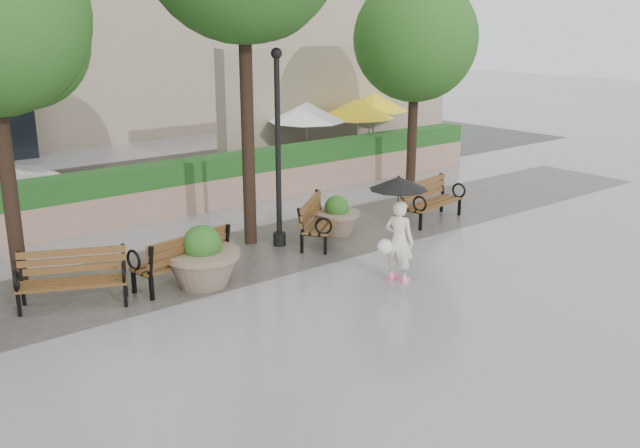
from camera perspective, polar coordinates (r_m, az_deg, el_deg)
ground at (r=12.70m, az=-1.38°, el=-6.51°), size 100.00×100.00×0.00m
cobble_strip at (r=15.03m, az=-8.39°, el=-3.00°), size 28.00×3.20×0.01m
hedge_wall at (r=18.29m, az=-14.92°, el=2.23°), size 24.00×0.80×1.35m
cafe_wall at (r=25.64m, az=1.80°, el=9.67°), size 10.00×0.60×4.00m
cafe_hedge at (r=23.92m, az=4.31°, el=5.41°), size 8.00×0.50×0.90m
asphalt_street at (r=22.06m, az=-19.12°, el=2.44°), size 40.00×7.00×0.00m
bench_1 at (r=13.27m, az=-19.09°, el=-5.06°), size 1.96×1.43×0.99m
bench_2 at (r=13.83m, az=-10.96°, el=-3.51°), size 2.02×1.10×1.03m
bench_3 at (r=16.09m, az=0.15°, el=-0.44°), size 1.90×1.73×1.00m
bench_4 at (r=18.00m, az=8.90°, el=1.18°), size 2.00×1.07×1.02m
planter_left at (r=13.61m, az=-9.35°, el=-3.05°), size 1.42×1.42×1.19m
planter_right at (r=16.72m, az=1.34°, el=0.42°), size 1.10×1.10×0.92m
lamppost at (r=15.48m, az=-3.36°, el=5.01°), size 0.28×0.28×4.31m
tree_2 at (r=21.09m, az=7.78°, el=14.17°), size 3.60×3.53×6.10m
patio_umb_white at (r=23.03m, az=-1.07°, el=8.91°), size 2.50×2.50×2.30m
patio_umb_yellow_a at (r=23.97m, az=2.99°, el=9.17°), size 2.50×2.50×2.30m
patio_umb_yellow_b at (r=25.90m, az=4.33°, el=9.67°), size 2.50×2.50×2.30m
pedestrian at (r=13.54m, az=6.30°, el=0.43°), size 1.11×1.11×2.05m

